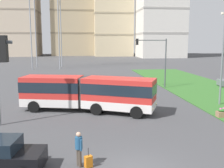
{
  "coord_description": "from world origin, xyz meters",
  "views": [
    {
      "loc": [
        -2.4,
        -11.24,
        6.0
      ],
      "look_at": [
        0.25,
        12.4,
        2.2
      ],
      "focal_mm": 41.98,
      "sensor_mm": 36.0,
      "label": 1
    }
  ],
  "objects_px": {
    "flower_planter_2": "(224,113)",
    "apartment_tower_westcentre": "(74,13)",
    "articulated_bus": "(87,93)",
    "pedestrian_crossing": "(79,147)",
    "traffic_light_far_right": "(156,55)",
    "apartment_tower_west": "(18,1)",
    "rolling_suitcase": "(88,161)",
    "streetlight_median": "(223,55)"
  },
  "relations": [
    {
      "from": "apartment_tower_westcentre",
      "to": "rolling_suitcase",
      "type": "bearing_deg",
      "value": -88.1
    },
    {
      "from": "flower_planter_2",
      "to": "apartment_tower_west",
      "type": "distance_m",
      "value": 112.6
    },
    {
      "from": "articulated_bus",
      "to": "flower_planter_2",
      "type": "height_order",
      "value": "articulated_bus"
    },
    {
      "from": "traffic_light_far_right",
      "to": "articulated_bus",
      "type": "bearing_deg",
      "value": -130.45
    },
    {
      "from": "traffic_light_far_right",
      "to": "apartment_tower_westcentre",
      "type": "xyz_separation_m",
      "value": [
        -13.02,
        92.08,
        15.04
      ]
    },
    {
      "from": "pedestrian_crossing",
      "to": "flower_planter_2",
      "type": "bearing_deg",
      "value": 31.81
    },
    {
      "from": "articulated_bus",
      "to": "traffic_light_far_right",
      "type": "height_order",
      "value": "traffic_light_far_right"
    },
    {
      "from": "flower_planter_2",
      "to": "articulated_bus",
      "type": "bearing_deg",
      "value": 162.9
    },
    {
      "from": "flower_planter_2",
      "to": "apartment_tower_west",
      "type": "relative_size",
      "value": 0.02
    },
    {
      "from": "pedestrian_crossing",
      "to": "apartment_tower_west",
      "type": "distance_m",
      "value": 115.79
    },
    {
      "from": "rolling_suitcase",
      "to": "streetlight_median",
      "type": "xyz_separation_m",
      "value": [
        12.89,
        11.44,
        4.5
      ]
    },
    {
      "from": "articulated_bus",
      "to": "traffic_light_far_right",
      "type": "distance_m",
      "value": 14.31
    },
    {
      "from": "traffic_light_far_right",
      "to": "streetlight_median",
      "type": "relative_size",
      "value": 0.74
    },
    {
      "from": "streetlight_median",
      "to": "rolling_suitcase",
      "type": "bearing_deg",
      "value": -138.42
    },
    {
      "from": "pedestrian_crossing",
      "to": "flower_planter_2",
      "type": "height_order",
      "value": "pedestrian_crossing"
    },
    {
      "from": "flower_planter_2",
      "to": "apartment_tower_westcentre",
      "type": "distance_m",
      "value": 108.79
    },
    {
      "from": "flower_planter_2",
      "to": "apartment_tower_west",
      "type": "bearing_deg",
      "value": 110.62
    },
    {
      "from": "articulated_bus",
      "to": "flower_planter_2",
      "type": "distance_m",
      "value": 11.39
    },
    {
      "from": "articulated_bus",
      "to": "pedestrian_crossing",
      "type": "distance_m",
      "value": 10.47
    },
    {
      "from": "apartment_tower_west",
      "to": "apartment_tower_westcentre",
      "type": "relative_size",
      "value": 1.23
    },
    {
      "from": "pedestrian_crossing",
      "to": "apartment_tower_west",
      "type": "relative_size",
      "value": 0.04
    },
    {
      "from": "flower_planter_2",
      "to": "traffic_light_far_right",
      "type": "height_order",
      "value": "traffic_light_far_right"
    },
    {
      "from": "articulated_bus",
      "to": "apartment_tower_westcentre",
      "type": "xyz_separation_m",
      "value": [
        -3.92,
        102.77,
        17.81
      ]
    },
    {
      "from": "rolling_suitcase",
      "to": "flower_planter_2",
      "type": "height_order",
      "value": "rolling_suitcase"
    },
    {
      "from": "flower_planter_2",
      "to": "streetlight_median",
      "type": "height_order",
      "value": "streetlight_median"
    },
    {
      "from": "apartment_tower_westcentre",
      "to": "pedestrian_crossing",
      "type": "bearing_deg",
      "value": -88.33
    },
    {
      "from": "traffic_light_far_right",
      "to": "apartment_tower_westcentre",
      "type": "relative_size",
      "value": 0.17
    },
    {
      "from": "flower_planter_2",
      "to": "apartment_tower_westcentre",
      "type": "xyz_separation_m",
      "value": [
        -14.74,
        106.1,
        19.04
      ]
    },
    {
      "from": "rolling_suitcase",
      "to": "traffic_light_far_right",
      "type": "distance_m",
      "value": 23.6
    },
    {
      "from": "apartment_tower_westcentre",
      "to": "traffic_light_far_right",
      "type": "bearing_deg",
      "value": -81.95
    },
    {
      "from": "streetlight_median",
      "to": "pedestrian_crossing",
      "type": "bearing_deg",
      "value": -139.89
    },
    {
      "from": "rolling_suitcase",
      "to": "apartment_tower_west",
      "type": "relative_size",
      "value": 0.02
    },
    {
      "from": "apartment_tower_west",
      "to": "flower_planter_2",
      "type": "bearing_deg",
      "value": -69.38
    },
    {
      "from": "flower_planter_2",
      "to": "traffic_light_far_right",
      "type": "distance_m",
      "value": 14.67
    },
    {
      "from": "articulated_bus",
      "to": "apartment_tower_westcentre",
      "type": "distance_m",
      "value": 104.37
    },
    {
      "from": "pedestrian_crossing",
      "to": "apartment_tower_west",
      "type": "xyz_separation_m",
      "value": [
        -27.35,
        110.16,
        22.89
      ]
    },
    {
      "from": "flower_planter_2",
      "to": "apartment_tower_westcentre",
      "type": "relative_size",
      "value": 0.03
    },
    {
      "from": "apartment_tower_west",
      "to": "rolling_suitcase",
      "type": "bearing_deg",
      "value": -75.86
    },
    {
      "from": "rolling_suitcase",
      "to": "traffic_light_far_right",
      "type": "height_order",
      "value": "traffic_light_far_right"
    },
    {
      "from": "rolling_suitcase",
      "to": "apartment_tower_westcentre",
      "type": "bearing_deg",
      "value": 91.9
    },
    {
      "from": "rolling_suitcase",
      "to": "apartment_tower_west",
      "type": "xyz_separation_m",
      "value": [
        -27.8,
        110.36,
        23.58
      ]
    },
    {
      "from": "rolling_suitcase",
      "to": "apartment_tower_west",
      "type": "distance_m",
      "value": 116.23
    }
  ]
}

